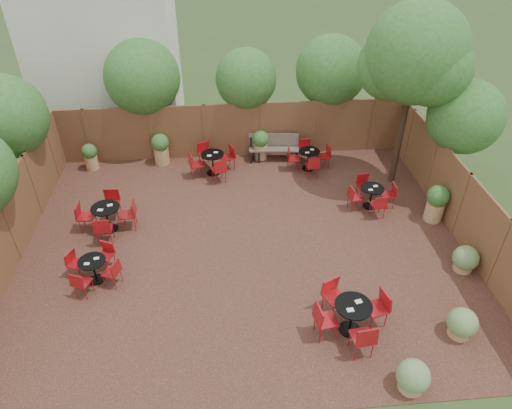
{
  "coord_description": "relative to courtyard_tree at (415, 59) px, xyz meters",
  "views": [
    {
      "loc": [
        -0.51,
        -9.7,
        8.41
      ],
      "look_at": [
        0.39,
        0.5,
        1.0
      ],
      "focal_mm": 32.41,
      "sensor_mm": 36.0,
      "label": 1
    }
  ],
  "objects": [
    {
      "name": "ground",
      "position": [
        -5.12,
        -2.81,
        -4.1
      ],
      "size": [
        80.0,
        80.0,
        0.0
      ],
      "primitive_type": "plane",
      "color": "#354F23",
      "rests_on": "ground"
    },
    {
      "name": "courtyard_paving",
      "position": [
        -5.12,
        -2.81,
        -4.09
      ],
      "size": [
        12.0,
        10.0,
        0.02
      ],
      "primitive_type": "cube",
      "color": "#381D17",
      "rests_on": "ground"
    },
    {
      "name": "fence_back",
      "position": [
        -5.12,
        2.19,
        -3.1
      ],
      "size": [
        12.0,
        0.08,
        2.0
      ],
      "primitive_type": "cube",
      "color": "brown",
      "rests_on": "ground"
    },
    {
      "name": "fence_left",
      "position": [
        -11.12,
        -2.81,
        -3.1
      ],
      "size": [
        0.08,
        10.0,
        2.0
      ],
      "primitive_type": "cube",
      "color": "brown",
      "rests_on": "ground"
    },
    {
      "name": "fence_right",
      "position": [
        0.88,
        -2.81,
        -3.1
      ],
      "size": [
        0.08,
        10.0,
        2.0
      ],
      "primitive_type": "cube",
      "color": "brown",
      "rests_on": "ground"
    },
    {
      "name": "neighbour_building",
      "position": [
        -9.62,
        5.19,
        -0.1
      ],
      "size": [
        5.0,
        4.0,
        8.0
      ],
      "primitive_type": "cube",
      "color": "silver",
      "rests_on": "ground"
    },
    {
      "name": "overhang_foliage",
      "position": [
        -6.86,
        0.46,
        -1.4
      ],
      "size": [
        15.5,
        10.52,
        2.55
      ],
      "color": "#2D6621",
      "rests_on": "ground"
    },
    {
      "name": "courtyard_tree",
      "position": [
        0.0,
        0.0,
        0.0
      ],
      "size": [
        2.97,
        2.91,
        5.7
      ],
      "rotation": [
        0.0,
        0.0,
        0.27
      ],
      "color": "black",
      "rests_on": "courtyard_paving"
    },
    {
      "name": "park_bench_left",
      "position": [
        -3.86,
        1.82,
        -3.6
      ],
      "size": [
        1.53,
        0.6,
        0.93
      ],
      "rotation": [
        0.0,
        0.0,
        -0.08
      ],
      "color": "brown",
      "rests_on": "courtyard_paving"
    },
    {
      "name": "park_bench_right",
      "position": [
        -3.59,
        1.81,
        -3.61
      ],
      "size": [
        1.53,
        0.67,
        0.91
      ],
      "rotation": [
        0.0,
        0.0,
        -0.14
      ],
      "color": "brown",
      "rests_on": "courtyard_paving"
    },
    {
      "name": "bistro_tables",
      "position": [
        -5.07,
        -2.0,
        -3.64
      ],
      "size": [
        9.29,
        8.59,
        0.93
      ],
      "color": "black",
      "rests_on": "courtyard_paving"
    },
    {
      "name": "planters",
      "position": [
        -4.7,
        0.58,
        -3.49
      ],
      "size": [
        11.16,
        4.65,
        1.15
      ],
      "color": "tan",
      "rests_on": "courtyard_paving"
    },
    {
      "name": "low_shrubs",
      "position": [
        -0.75,
        -6.04,
        -3.74
      ],
      "size": [
        3.23,
        3.84,
        0.72
      ],
      "color": "tan",
      "rests_on": "courtyard_paving"
    }
  ]
}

